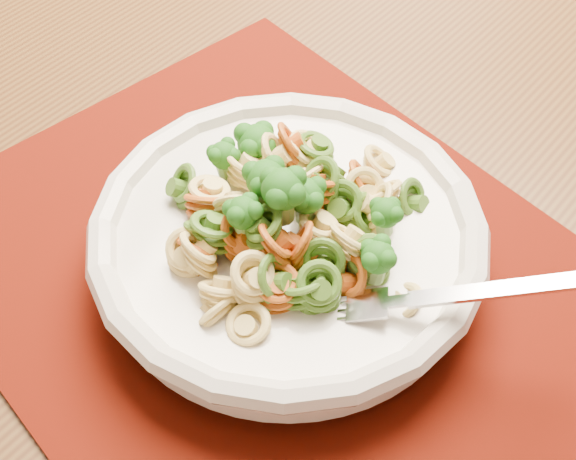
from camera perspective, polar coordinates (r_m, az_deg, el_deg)
The scene contains 5 objects.
dining_table at distance 0.69m, azimuth 8.69°, elevation -4.27°, with size 1.41×0.95×0.76m.
placemat at distance 0.55m, azimuth -0.49°, elevation -3.70°, with size 0.48×0.37×0.00m, color #500A03.
pasta_bowl at distance 0.53m, azimuth 0.00°, elevation -0.67°, with size 0.27×0.27×0.05m.
pasta_broccoli_heap at distance 0.52m, azimuth 0.00°, elevation 0.42°, with size 0.23×0.23×0.06m, color #DABE6C, non-canonical shape.
fork at distance 0.49m, azimuth 5.68°, elevation -5.32°, with size 0.19×0.02×0.01m, color silver, non-canonical shape.
Camera 1 is at (0.62, -1.11, 1.20)m, focal length 50.00 mm.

